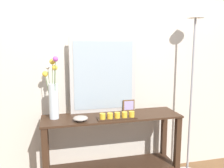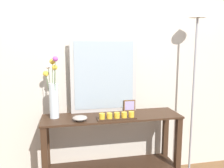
# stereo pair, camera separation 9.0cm
# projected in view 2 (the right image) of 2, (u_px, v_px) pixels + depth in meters

# --- Properties ---
(wall_back) EXTENTS (6.40, 0.08, 2.70)m
(wall_back) POSITION_uv_depth(u_px,v_px,m) (106.00, 60.00, 2.67)
(wall_back) COLOR beige
(wall_back) RESTS_ON ground
(console_table) EXTENTS (1.42, 0.39, 0.80)m
(console_table) POSITION_uv_depth(u_px,v_px,m) (112.00, 143.00, 2.50)
(console_table) COLOR #382316
(console_table) RESTS_ON ground
(mirror_leaning) EXTENTS (0.71, 0.03, 0.80)m
(mirror_leaning) POSITION_uv_depth(u_px,v_px,m) (104.00, 75.00, 2.53)
(mirror_leaning) COLOR #B7B2AD
(mirror_leaning) RESTS_ON console_table
(tall_vase_left) EXTENTS (0.16, 0.24, 0.62)m
(tall_vase_left) POSITION_uv_depth(u_px,v_px,m) (53.00, 94.00, 2.34)
(tall_vase_left) COLOR silver
(tall_vase_left) RESTS_ON console_table
(candle_tray) EXTENTS (0.39, 0.09, 0.07)m
(candle_tray) POSITION_uv_depth(u_px,v_px,m) (117.00, 116.00, 2.33)
(candle_tray) COLOR #382316
(candle_tray) RESTS_ON console_table
(picture_frame_small) EXTENTS (0.13, 0.01, 0.12)m
(picture_frame_small) POSITION_uv_depth(u_px,v_px,m) (129.00, 105.00, 2.62)
(picture_frame_small) COLOR brown
(picture_frame_small) RESTS_ON console_table
(decorative_bowl) EXTENTS (0.14, 0.14, 0.05)m
(decorative_bowl) POSITION_uv_depth(u_px,v_px,m) (80.00, 118.00, 2.27)
(decorative_bowl) COLOR #9E9389
(decorative_bowl) RESTS_ON console_table
(floor_lamp) EXTENTS (0.24, 0.24, 1.90)m
(floor_lamp) POSITION_uv_depth(u_px,v_px,m) (195.00, 67.00, 2.60)
(floor_lamp) COLOR #9E9EA3
(floor_lamp) RESTS_ON ground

